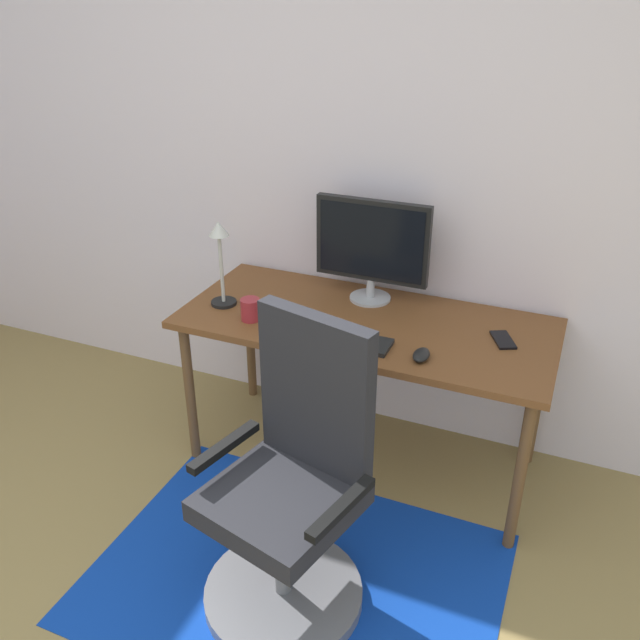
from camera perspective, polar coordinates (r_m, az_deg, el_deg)
The scene contains 10 objects.
wall_back at distance 3.03m, azimuth 0.99°, elevation 14.30°, with size 6.00×0.10×2.60m, color silver.
area_rug at distance 2.65m, azimuth -2.11°, elevation -21.05°, with size 1.47×1.06×0.01m, color #0F38A2.
desk at distance 2.80m, azimuth 3.88°, elevation -1.23°, with size 1.54×0.68×0.71m.
monitor at distance 2.85m, azimuth 4.45°, elevation 6.43°, with size 0.50×0.18×0.45m.
keyboard at distance 2.61m, azimuth 1.44°, elevation -1.53°, with size 0.43×0.13×0.02m, color black.
computer_mouse at distance 2.51m, azimuth 8.63°, elevation -2.96°, with size 0.06×0.10×0.03m, color black.
coffee_cup at distance 2.76m, azimuth -5.95°, elevation 0.90°, with size 0.08×0.08×0.09m, color maroon.
cell_phone at distance 2.70m, azimuth 15.34°, elevation -1.64°, with size 0.07×0.14×0.01m, color black.
desk_lamp at distance 2.83m, azimuth -8.49°, elevation 5.63°, with size 0.11×0.11×0.37m.
office_chair at distance 2.33m, azimuth -2.43°, elevation -15.32°, with size 0.59×0.56×1.06m.
Camera 1 is at (1.10, -0.54, 1.98)m, focal length 37.54 mm.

